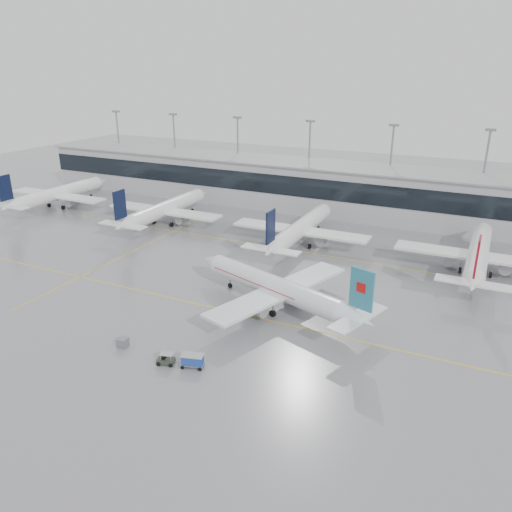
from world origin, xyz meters
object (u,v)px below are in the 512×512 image
at_px(baggage_tug, 166,360).
at_px(baggage_cart, 193,360).
at_px(gse_unit, 123,342).
at_px(air_canada_jet, 279,289).

relative_size(baggage_tug, baggage_cart, 1.06).
xyz_separation_m(baggage_cart, gse_unit, (-11.29, -0.04, -0.37)).
bearing_deg(air_canada_jet, gse_unit, 72.15).
distance_m(air_canada_jet, baggage_tug, 22.09).
bearing_deg(baggage_tug, air_canada_jet, 56.10).
xyz_separation_m(baggage_tug, baggage_cart, (3.47, 0.97, 0.47)).
bearing_deg(gse_unit, air_canada_jet, 46.45).
bearing_deg(air_canada_jet, baggage_tug, 90.39).
height_order(baggage_tug, gse_unit, baggage_tug).
bearing_deg(baggage_cart, gse_unit, 164.48).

